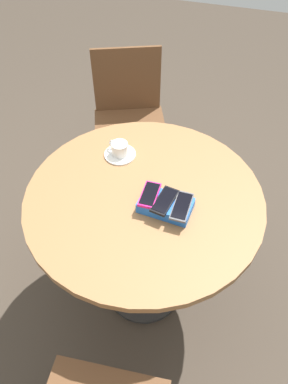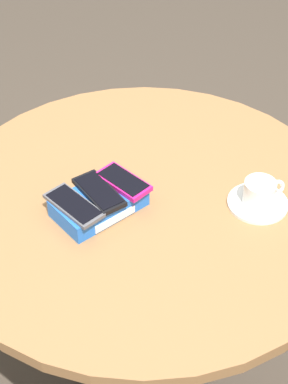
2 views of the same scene
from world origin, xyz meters
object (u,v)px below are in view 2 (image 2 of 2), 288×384
(phone_magenta, at_px, (123,181))
(round_table, at_px, (144,236))
(saucer, at_px, (258,203))
(coffee_cup, at_px, (260,192))
(phone_gray, at_px, (74,205))
(phone_black, at_px, (99,192))
(phone_box, at_px, (99,203))

(phone_magenta, bearing_deg, round_table, -45.80)
(saucer, height_order, coffee_cup, coffee_cup)
(round_table, bearing_deg, phone_magenta, 134.20)
(coffee_cup, bearing_deg, saucer, 154.70)
(coffee_cup, bearing_deg, phone_gray, 143.13)
(phone_black, height_order, saucer, phone_black)
(phone_gray, bearing_deg, saucer, -36.94)
(phone_magenta, relative_size, saucer, 0.93)
(phone_magenta, height_order, saucer, phone_magenta)
(phone_box, relative_size, coffee_cup, 2.18)
(phone_gray, distance_m, phone_magenta, 0.13)
(round_table, xyz_separation_m, phone_black, (-0.10, 0.05, 0.17))
(phone_magenta, bearing_deg, phone_box, 171.75)
(phone_magenta, bearing_deg, phone_gray, 171.57)
(phone_black, distance_m, phone_magenta, 0.06)
(phone_gray, relative_size, coffee_cup, 1.51)
(saucer, relative_size, coffee_cup, 1.45)
(phone_gray, bearing_deg, phone_box, -8.63)
(phone_box, bearing_deg, phone_black, 36.05)
(phone_box, height_order, phone_magenta, phone_magenta)
(phone_gray, relative_size, saucer, 1.04)
(round_table, relative_size, saucer, 6.90)
(saucer, bearing_deg, phone_black, 137.51)
(phone_box, xyz_separation_m, coffee_cup, (0.27, -0.24, 0.02))
(round_table, bearing_deg, phone_gray, 161.98)
(phone_box, xyz_separation_m, phone_gray, (-0.06, 0.01, 0.03))
(phone_box, relative_size, saucer, 1.50)
(phone_box, distance_m, phone_magenta, 0.07)
(phone_gray, bearing_deg, coffee_cup, -36.87)
(round_table, relative_size, coffee_cup, 10.02)
(phone_gray, xyz_separation_m, saucer, (0.33, -0.25, -0.05))
(phone_gray, bearing_deg, round_table, -18.02)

